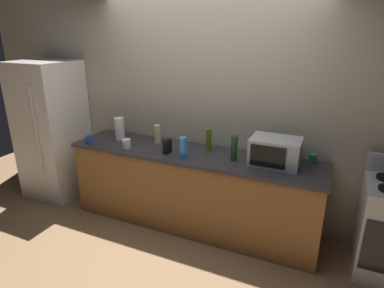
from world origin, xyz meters
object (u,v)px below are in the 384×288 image
refrigerator (52,130)px  mug_white (127,144)px  microwave (275,151)px  bottle_olive_oil (209,140)px  paper_towel_roll (119,129)px  bottle_spray_cleaner (183,148)px  bottle_wine (234,148)px  bottle_vinegar (158,134)px  mug_green (313,159)px  cordless_phone (167,146)px  mug_blue (90,139)px

refrigerator → mug_white: (1.31, -0.17, 0.05)m
microwave → bottle_olive_oil: (-0.74, 0.09, -0.01)m
paper_towel_roll → bottle_spray_cleaner: size_ratio=1.21×
bottle_wine → mug_white: (-1.21, -0.15, -0.08)m
bottle_vinegar → mug_green: (1.73, 0.10, -0.06)m
bottle_olive_oil → bottle_spray_cleaner: (-0.16, -0.31, -0.01)m
bottle_vinegar → mug_green: bottle_vinegar is taller
paper_towel_roll → mug_green: bearing=4.8°
refrigerator → mug_green: refrigerator is taller
cordless_phone → mug_green: 1.50m
cordless_phone → paper_towel_roll: bearing=172.1°
bottle_spray_cleaner → microwave: bearing=13.5°
cordless_phone → mug_white: 0.50m
microwave → mug_green: size_ratio=5.16×
bottle_wine → mug_blue: bearing=-173.6°
cordless_phone → bottle_vinegar: bearing=141.2°
mug_blue → mug_white: size_ratio=1.01×
cordless_phone → mug_blue: 0.99m
bottle_vinegar → microwave: bearing=-3.7°
bottle_spray_cleaner → bottle_vinegar: (-0.48, 0.31, -0.00)m
bottle_olive_oil → mug_green: bottle_olive_oil is taller
bottle_olive_oil → bottle_vinegar: 0.65m
mug_blue → mug_white: mug_blue is taller
microwave → bottle_vinegar: 1.39m
microwave → paper_towel_roll: bearing=179.9°
bottle_vinegar → cordless_phone: bearing=-43.2°
microwave → mug_green: bearing=28.7°
bottle_spray_cleaner → mug_white: size_ratio=2.19×
paper_towel_roll → bottle_olive_oil: bearing=4.5°
microwave → paper_towel_roll: size_ratio=1.78×
bottle_wine → mug_blue: bottle_wine is taller
bottle_spray_cleaner → bottle_wine: bottle_wine is taller
refrigerator → bottle_spray_cleaner: (2.03, -0.17, 0.11)m
bottle_olive_oil → refrigerator: bearing=-176.4°
microwave → bottle_olive_oil: size_ratio=1.93×
refrigerator → bottle_spray_cleaner: bearing=-4.8°
bottle_vinegar → mug_green: 1.73m
bottle_olive_oil → bottle_vinegar: bearing=-179.8°
mug_blue → refrigerator: bearing=165.5°
cordless_phone → mug_green: cordless_phone is taller
bottle_wine → mug_blue: size_ratio=2.54×
bottle_spray_cleaner → mug_green: size_ratio=2.41×
bottle_olive_oil → bottle_wine: bottle_wine is taller
mug_blue → bottle_vinegar: bearing=25.9°
paper_towel_roll → mug_white: paper_towel_roll is taller
cordless_phone → mug_blue: (-0.98, -0.10, -0.02)m
paper_towel_roll → bottle_vinegar: size_ratio=1.26×
bottle_vinegar → mug_green: bearing=3.3°
paper_towel_roll → mug_blue: 0.37m
mug_blue → mug_green: 2.49m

